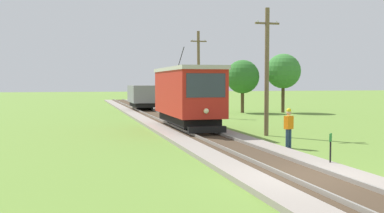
{
  "coord_description": "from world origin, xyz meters",
  "views": [
    {
      "loc": [
        -6.53,
        -11.64,
        2.93
      ],
      "look_at": [
        -0.02,
        13.28,
        1.53
      ],
      "focal_mm": 41.95,
      "sensor_mm": 36.0,
      "label": 1
    }
  ],
  "objects_px": {
    "trackside_signal_marker": "(330,148)",
    "tree_left_near": "(243,77)",
    "gravel_pile": "(194,106)",
    "utility_pole_mid": "(199,73)",
    "track_worker": "(289,126)",
    "red_tram": "(187,95)",
    "tree_right_near": "(283,71)",
    "freight_car": "(142,96)",
    "utility_pole_near_tram": "(267,70)"
  },
  "relations": [
    {
      "from": "trackside_signal_marker",
      "to": "track_worker",
      "type": "bearing_deg",
      "value": 81.16
    },
    {
      "from": "gravel_pile",
      "to": "utility_pole_mid",
      "type": "bearing_deg",
      "value": -101.91
    },
    {
      "from": "freight_car",
      "to": "utility_pole_near_tram",
      "type": "bearing_deg",
      "value": -80.72
    },
    {
      "from": "red_tram",
      "to": "utility_pole_near_tram",
      "type": "xyz_separation_m",
      "value": [
        3.61,
        -3.48,
        1.38
      ]
    },
    {
      "from": "gravel_pile",
      "to": "tree_left_near",
      "type": "height_order",
      "value": "tree_left_near"
    },
    {
      "from": "freight_car",
      "to": "tree_left_near",
      "type": "distance_m",
      "value": 10.21
    },
    {
      "from": "utility_pole_mid",
      "to": "tree_left_near",
      "type": "height_order",
      "value": "utility_pole_mid"
    },
    {
      "from": "utility_pole_near_tram",
      "to": "tree_right_near",
      "type": "height_order",
      "value": "utility_pole_near_tram"
    },
    {
      "from": "utility_pole_near_tram",
      "to": "utility_pole_mid",
      "type": "xyz_separation_m",
      "value": [
        -0.0,
        13.93,
        0.15
      ]
    },
    {
      "from": "utility_pole_mid",
      "to": "utility_pole_near_tram",
      "type": "bearing_deg",
      "value": -90.0
    },
    {
      "from": "gravel_pile",
      "to": "track_worker",
      "type": "xyz_separation_m",
      "value": [
        -2.56,
        -25.97,
        0.43
      ]
    },
    {
      "from": "freight_car",
      "to": "track_worker",
      "type": "xyz_separation_m",
      "value": [
        2.62,
        -26.7,
        -0.57
      ]
    },
    {
      "from": "track_worker",
      "to": "tree_left_near",
      "type": "xyz_separation_m",
      "value": [
        6.42,
        22.35,
        2.47
      ]
    },
    {
      "from": "red_tram",
      "to": "utility_pole_mid",
      "type": "xyz_separation_m",
      "value": [
        3.61,
        10.45,
        1.53
      ]
    },
    {
      "from": "red_tram",
      "to": "freight_car",
      "type": "bearing_deg",
      "value": 90.01
    },
    {
      "from": "trackside_signal_marker",
      "to": "red_tram",
      "type": "bearing_deg",
      "value": 98.64
    },
    {
      "from": "freight_car",
      "to": "tree_left_near",
      "type": "relative_size",
      "value": 1.02
    },
    {
      "from": "gravel_pile",
      "to": "track_worker",
      "type": "distance_m",
      "value": 26.1
    },
    {
      "from": "trackside_signal_marker",
      "to": "tree_left_near",
      "type": "xyz_separation_m",
      "value": [
        7.12,
        26.85,
        2.78
      ]
    },
    {
      "from": "freight_car",
      "to": "utility_pole_near_tram",
      "type": "xyz_separation_m",
      "value": [
        3.61,
        -22.09,
        2.02
      ]
    },
    {
      "from": "red_tram",
      "to": "freight_car",
      "type": "height_order",
      "value": "red_tram"
    },
    {
      "from": "track_worker",
      "to": "tree_left_near",
      "type": "height_order",
      "value": "tree_left_near"
    },
    {
      "from": "utility_pole_near_tram",
      "to": "tree_left_near",
      "type": "bearing_deg",
      "value": 72.98
    },
    {
      "from": "track_worker",
      "to": "gravel_pile",
      "type": "bearing_deg",
      "value": -27.74
    },
    {
      "from": "red_tram",
      "to": "gravel_pile",
      "type": "height_order",
      "value": "red_tram"
    },
    {
      "from": "red_tram",
      "to": "gravel_pile",
      "type": "xyz_separation_m",
      "value": [
        5.17,
        17.88,
        -1.64
      ]
    },
    {
      "from": "trackside_signal_marker",
      "to": "tree_right_near",
      "type": "bearing_deg",
      "value": 67.13
    },
    {
      "from": "utility_pole_mid",
      "to": "tree_right_near",
      "type": "height_order",
      "value": "utility_pole_mid"
    },
    {
      "from": "red_tram",
      "to": "tree_right_near",
      "type": "xyz_separation_m",
      "value": [
        12.96,
        13.59,
        1.8
      ]
    },
    {
      "from": "utility_pole_mid",
      "to": "gravel_pile",
      "type": "relative_size",
      "value": 2.78
    },
    {
      "from": "freight_car",
      "to": "track_worker",
      "type": "distance_m",
      "value": 26.84
    },
    {
      "from": "red_tram",
      "to": "utility_pole_mid",
      "type": "bearing_deg",
      "value": 70.97
    },
    {
      "from": "track_worker",
      "to": "tree_right_near",
      "type": "xyz_separation_m",
      "value": [
        10.35,
        21.68,
        3.0
      ]
    },
    {
      "from": "freight_car",
      "to": "utility_pole_mid",
      "type": "relative_size",
      "value": 0.72
    },
    {
      "from": "freight_car",
      "to": "red_tram",
      "type": "bearing_deg",
      "value": -89.99
    },
    {
      "from": "utility_pole_near_tram",
      "to": "tree_right_near",
      "type": "distance_m",
      "value": 19.47
    },
    {
      "from": "utility_pole_near_tram",
      "to": "tree_left_near",
      "type": "height_order",
      "value": "utility_pole_near_tram"
    },
    {
      "from": "freight_car",
      "to": "track_worker",
      "type": "bearing_deg",
      "value": -84.4
    },
    {
      "from": "utility_pole_near_tram",
      "to": "gravel_pile",
      "type": "relative_size",
      "value": 2.66
    },
    {
      "from": "gravel_pile",
      "to": "freight_car",
      "type": "bearing_deg",
      "value": 171.94
    },
    {
      "from": "freight_car",
      "to": "gravel_pile",
      "type": "xyz_separation_m",
      "value": [
        5.18,
        -0.73,
        -1.01
      ]
    },
    {
      "from": "gravel_pile",
      "to": "track_worker",
      "type": "bearing_deg",
      "value": -95.63
    },
    {
      "from": "freight_car",
      "to": "gravel_pile",
      "type": "relative_size",
      "value": 1.99
    },
    {
      "from": "utility_pole_mid",
      "to": "tree_right_near",
      "type": "distance_m",
      "value": 9.87
    },
    {
      "from": "utility_pole_near_tram",
      "to": "gravel_pile",
      "type": "bearing_deg",
      "value": 85.81
    },
    {
      "from": "freight_car",
      "to": "trackside_signal_marker",
      "type": "bearing_deg",
      "value": -86.49
    },
    {
      "from": "red_tram",
      "to": "track_worker",
      "type": "distance_m",
      "value": 8.59
    },
    {
      "from": "freight_car",
      "to": "utility_pole_mid",
      "type": "distance_m",
      "value": 9.18
    },
    {
      "from": "red_tram",
      "to": "tree_left_near",
      "type": "xyz_separation_m",
      "value": [
        9.03,
        14.25,
        1.26
      ]
    },
    {
      "from": "track_worker",
      "to": "utility_pole_mid",
      "type": "bearing_deg",
      "value": -25.18
    }
  ]
}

